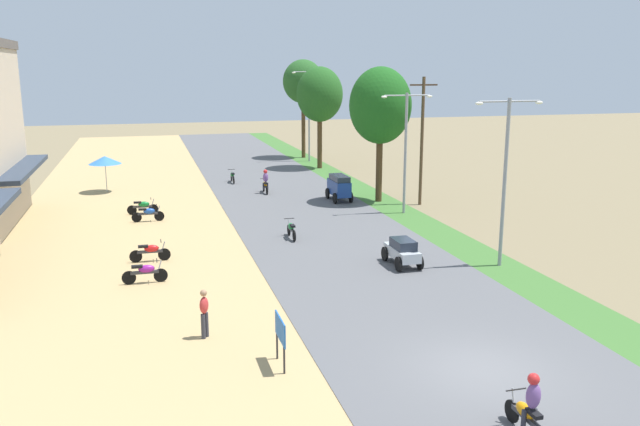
# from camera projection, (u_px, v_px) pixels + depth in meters

# --- Properties ---
(ground_plane) EXTENTS (180.00, 180.00, 0.00)m
(ground_plane) POSITION_uv_depth(u_px,v_px,m) (482.00, 372.00, 18.68)
(ground_plane) COLOR #7A6B4C
(road_strip) EXTENTS (9.00, 140.00, 0.08)m
(road_strip) POSITION_uv_depth(u_px,v_px,m) (482.00, 371.00, 18.67)
(road_strip) COLOR #565659
(road_strip) RESTS_ON ground
(dirt_shoulder) EXTENTS (12.00, 140.00, 0.06)m
(dirt_shoulder) POSITION_uv_depth(u_px,v_px,m) (98.00, 423.00, 15.97)
(dirt_shoulder) COLOR tan
(dirt_shoulder) RESTS_ON ground
(parked_motorbike_nearest) EXTENTS (1.80, 0.54, 0.94)m
(parked_motorbike_nearest) POSITION_uv_depth(u_px,v_px,m) (145.00, 271.00, 26.10)
(parked_motorbike_nearest) COLOR black
(parked_motorbike_nearest) RESTS_ON dirt_shoulder
(parked_motorbike_second) EXTENTS (1.80, 0.54, 0.94)m
(parked_motorbike_second) POSITION_uv_depth(u_px,v_px,m) (151.00, 251.00, 29.03)
(parked_motorbike_second) COLOR black
(parked_motorbike_second) RESTS_ON dirt_shoulder
(parked_motorbike_third) EXTENTS (1.80, 0.54, 0.94)m
(parked_motorbike_third) POSITION_uv_depth(u_px,v_px,m) (148.00, 213.00, 36.56)
(parked_motorbike_third) COLOR black
(parked_motorbike_third) RESTS_ON dirt_shoulder
(parked_motorbike_fourth) EXTENTS (1.80, 0.54, 0.94)m
(parked_motorbike_fourth) POSITION_uv_depth(u_px,v_px,m) (143.00, 206.00, 38.42)
(parked_motorbike_fourth) COLOR black
(parked_motorbike_fourth) RESTS_ON dirt_shoulder
(street_signboard) EXTENTS (0.06, 1.30, 1.50)m
(street_signboard) POSITION_uv_depth(u_px,v_px,m) (280.00, 332.00, 18.71)
(street_signboard) COLOR #262628
(street_signboard) RESTS_ON dirt_shoulder
(vendor_umbrella) EXTENTS (2.20, 2.20, 2.52)m
(vendor_umbrella) POSITION_uv_depth(u_px,v_px,m) (105.00, 160.00, 44.85)
(vendor_umbrella) COLOR #99999E
(vendor_umbrella) RESTS_ON dirt_shoulder
(pedestrian_on_shoulder) EXTENTS (0.41, 0.43, 1.62)m
(pedestrian_on_shoulder) POSITION_uv_depth(u_px,v_px,m) (204.00, 311.00, 20.74)
(pedestrian_on_shoulder) COLOR #33333D
(pedestrian_on_shoulder) RESTS_ON dirt_shoulder
(median_tree_nearest) EXTENTS (3.95, 3.95, 8.58)m
(median_tree_nearest) POSITION_uv_depth(u_px,v_px,m) (380.00, 106.00, 40.92)
(median_tree_nearest) COLOR #4C351E
(median_tree_nearest) RESTS_ON median_strip
(median_tree_second) EXTENTS (3.92, 3.92, 8.60)m
(median_tree_second) POSITION_uv_depth(u_px,v_px,m) (320.00, 95.00, 54.81)
(median_tree_second) COLOR #4C351E
(median_tree_second) RESTS_ON median_strip
(median_tree_third) EXTENTS (3.83, 3.83, 9.25)m
(median_tree_third) POSITION_uv_depth(u_px,v_px,m) (303.00, 82.00, 61.13)
(median_tree_third) COLOR #4C351E
(median_tree_third) RESTS_ON median_strip
(streetlamp_near) EXTENTS (3.16, 0.20, 7.28)m
(streetlamp_near) POSITION_uv_depth(u_px,v_px,m) (505.00, 170.00, 27.64)
(streetlamp_near) COLOR gray
(streetlamp_near) RESTS_ON median_strip
(streetlamp_mid) EXTENTS (3.16, 0.20, 7.08)m
(streetlamp_mid) POSITION_uv_depth(u_px,v_px,m) (406.00, 144.00, 37.96)
(streetlamp_mid) COLOR gray
(streetlamp_mid) RESTS_ON median_strip
(streetlamp_far) EXTENTS (3.16, 0.20, 8.26)m
(streetlamp_far) POSITION_uv_depth(u_px,v_px,m) (309.00, 110.00, 59.24)
(streetlamp_far) COLOR gray
(streetlamp_far) RESTS_ON median_strip
(utility_pole_near) EXTENTS (1.80, 0.20, 8.01)m
(utility_pole_near) POSITION_uv_depth(u_px,v_px,m) (422.00, 139.00, 40.57)
(utility_pole_near) COLOR brown
(utility_pole_near) RESTS_ON ground
(car_sedan_silver) EXTENTS (1.10, 2.26, 1.19)m
(car_sedan_silver) POSITION_uv_depth(u_px,v_px,m) (402.00, 251.00, 28.36)
(car_sedan_silver) COLOR #B7BCC1
(car_sedan_silver) RESTS_ON road_strip
(car_van_blue) EXTENTS (1.19, 2.41, 1.67)m
(car_van_blue) POSITION_uv_depth(u_px,v_px,m) (339.00, 186.00, 42.16)
(car_van_blue) COLOR navy
(car_van_blue) RESTS_ON road_strip
(motorbike_foreground_rider) EXTENTS (0.54, 1.80, 1.66)m
(motorbike_foreground_rider) POSITION_uv_depth(u_px,v_px,m) (529.00, 407.00, 15.11)
(motorbike_foreground_rider) COLOR black
(motorbike_foreground_rider) RESTS_ON road_strip
(motorbike_ahead_second) EXTENTS (0.54, 1.80, 0.94)m
(motorbike_ahead_second) POSITION_uv_depth(u_px,v_px,m) (291.00, 229.00, 32.93)
(motorbike_ahead_second) COLOR black
(motorbike_ahead_second) RESTS_ON road_strip
(motorbike_ahead_third) EXTENTS (0.54, 1.80, 1.66)m
(motorbike_ahead_third) POSITION_uv_depth(u_px,v_px,m) (265.00, 182.00, 44.71)
(motorbike_ahead_third) COLOR black
(motorbike_ahead_third) RESTS_ON road_strip
(motorbike_ahead_fourth) EXTENTS (0.54, 1.80, 0.94)m
(motorbike_ahead_fourth) POSITION_uv_depth(u_px,v_px,m) (232.00, 176.00, 48.90)
(motorbike_ahead_fourth) COLOR black
(motorbike_ahead_fourth) RESTS_ON road_strip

